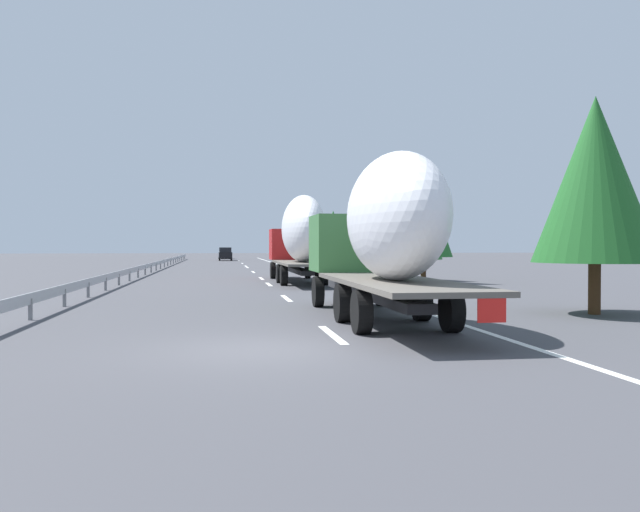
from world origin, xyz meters
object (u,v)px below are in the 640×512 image
road_sign (303,243)px  truck_trailing (383,231)px  truck_lead (300,235)px  car_white_van (225,253)px  car_black_suv (225,254)px

road_sign → truck_trailing: bearing=175.8°
truck_trailing → road_sign: truck_trailing is taller
truck_lead → car_white_van: bearing=3.1°
truck_trailing → car_white_van: size_ratio=2.67×
truck_trailing → road_sign: (42.34, -3.10, -0.19)m
truck_lead → truck_trailing: 18.63m
truck_lead → car_black_suv: size_ratio=3.26×
truck_lead → car_white_van: truck_lead is taller
truck_lead → road_sign: (23.71, -3.10, -0.37)m
car_black_suv → car_white_van: car_black_suv is taller
car_white_van → road_sign: (-43.91, -6.76, 1.36)m
car_white_van → road_sign: bearing=-171.2°
road_sign → car_black_suv: bearing=11.8°
car_white_van → car_black_suv: bearing=-179.8°
truck_trailing → car_white_van: bearing=2.4°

